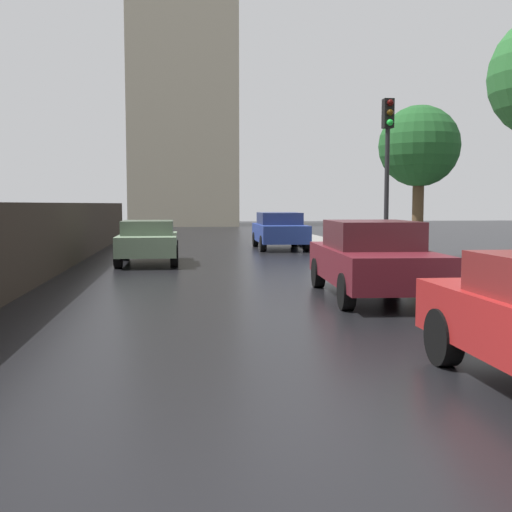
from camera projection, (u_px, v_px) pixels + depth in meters
ground at (331, 470)px, 4.28m from camera, size 120.00×120.00×0.00m
car_maroon_near_kerb at (372, 258)px, 12.18m from camera, size 2.05×4.52×1.50m
car_green_mid_road at (148, 241)px, 18.88m from camera, size 1.81×3.85×1.33m
car_blue_far_lane at (280, 230)px, 25.17m from camera, size 1.96×4.30×1.47m
traffic_light at (388, 152)px, 16.08m from camera, size 0.26×0.39×4.40m
street_tree_mid at (419, 147)px, 20.20m from camera, size 2.64×2.64×5.03m
distant_tower at (184, 95)px, 52.51m from camera, size 8.98×9.40×25.98m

